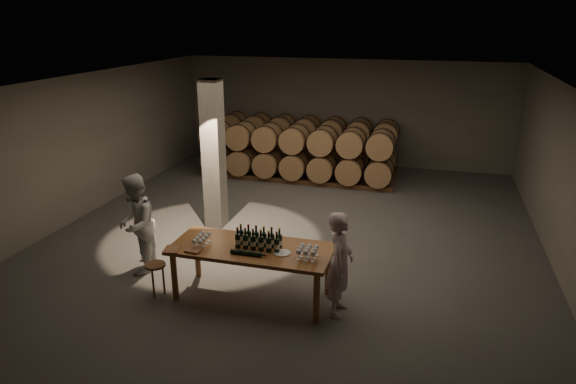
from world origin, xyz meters
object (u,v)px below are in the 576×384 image
(person_woman, at_px, (136,224))
(notebook_near, at_px, (194,250))
(bottle_cluster, at_px, (259,241))
(stool, at_px, (156,270))
(tasting_table, at_px, (251,253))
(plate, at_px, (282,253))
(person_man, at_px, (340,264))

(person_woman, bearing_deg, notebook_near, 47.21)
(bottle_cluster, distance_m, stool, 1.80)
(tasting_table, xyz_separation_m, person_woman, (-2.29, 0.32, 0.11))
(tasting_table, distance_m, bottle_cluster, 0.26)
(bottle_cluster, height_order, stool, bottle_cluster)
(notebook_near, bearing_deg, plate, 18.65)
(tasting_table, distance_m, stool, 1.62)
(stool, height_order, person_woman, person_woman)
(plate, xyz_separation_m, person_man, (0.92, 0.00, -0.07))
(tasting_table, distance_m, person_woman, 2.31)
(plate, relative_size, notebook_near, 1.14)
(plate, relative_size, person_woman, 0.15)
(bottle_cluster, bearing_deg, tasting_table, 179.61)
(tasting_table, relative_size, plate, 9.69)
(stool, distance_m, person_woman, 1.11)
(stool, xyz_separation_m, person_man, (3.00, 0.30, 0.38))
(bottle_cluster, xyz_separation_m, stool, (-1.67, -0.38, -0.56))
(tasting_table, xyz_separation_m, plate, (0.54, -0.08, 0.11))
(bottle_cluster, bearing_deg, person_woman, 172.40)
(bottle_cluster, xyz_separation_m, person_woman, (-2.41, 0.32, -0.12))
(bottle_cluster, height_order, plate, bottle_cluster)
(person_man, relative_size, person_woman, 0.92)
(tasting_table, bearing_deg, bottle_cluster, -0.39)
(notebook_near, bearing_deg, person_woman, 160.11)
(notebook_near, distance_m, person_woman, 1.63)
(tasting_table, bearing_deg, stool, -166.13)
(bottle_cluster, xyz_separation_m, person_man, (1.33, -0.08, -0.18))
(person_woman, bearing_deg, plate, 64.98)
(plate, bearing_deg, person_man, 0.25)
(tasting_table, bearing_deg, plate, -8.77)
(notebook_near, height_order, person_man, person_man)
(stool, relative_size, person_woman, 0.31)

